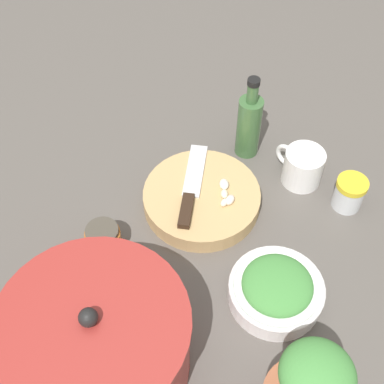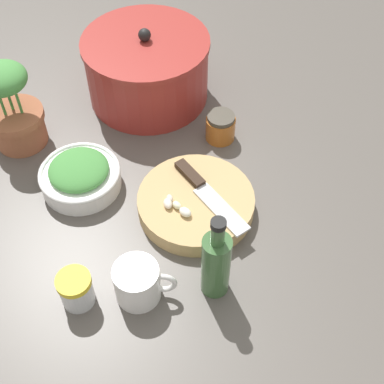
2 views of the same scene
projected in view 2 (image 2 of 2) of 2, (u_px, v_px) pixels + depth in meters
name	position (u px, v px, depth m)	size (l,w,h in m)	color
ground_plane	(192.00, 193.00, 1.09)	(5.00, 5.00, 0.00)	#56514C
cutting_board	(196.00, 203.00, 1.05)	(0.23, 0.23, 0.04)	tan
chef_knife	(205.00, 192.00, 1.04)	(0.09, 0.21, 0.01)	black
garlic_cloves	(176.00, 206.00, 1.01)	(0.05, 0.07, 0.02)	#F0ECC2
herb_bowl	(80.00, 175.00, 1.08)	(0.17, 0.17, 0.07)	white
spice_jar	(76.00, 290.00, 0.91)	(0.06, 0.06, 0.07)	silver
coffee_mug	(138.00, 283.00, 0.91)	(0.11, 0.08, 0.08)	white
honey_jar	(220.00, 127.00, 1.17)	(0.06, 0.06, 0.06)	#B26023
oil_bottle	(216.00, 263.00, 0.89)	(0.05, 0.05, 0.19)	#3D6638
stock_pot	(146.00, 69.00, 1.22)	(0.29, 0.29, 0.18)	#9E2D28
potted_herb	(13.00, 111.00, 1.12)	(0.12, 0.12, 0.20)	#A35B3D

